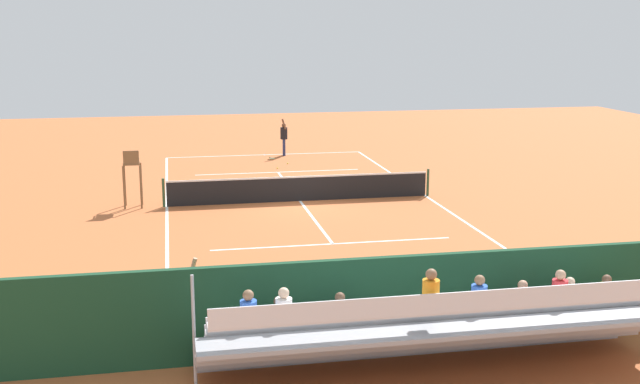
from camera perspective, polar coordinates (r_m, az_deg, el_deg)
The scene contains 13 objects.
ground_plane at distance 29.65m, azimuth -1.48°, elevation -0.67°, with size 60.00×60.00×0.00m, color #BC6033.
court_line_markings at distance 29.69m, azimuth -1.49°, elevation -0.65°, with size 10.10×22.20×0.01m.
tennis_net at distance 29.55m, azimuth -1.48°, elevation 0.28°, with size 10.30×0.10×1.07m.
backdrop_wall at distance 16.27m, azimuth 6.81°, elevation -8.00°, with size 18.00×0.16×2.00m, color #194228.
bleacher_stand at distance 15.13m, azimuth 8.38°, elevation -9.86°, with size 9.06×2.40×2.48m.
umpire_chair at distance 29.19m, azimuth -13.64°, elevation 1.42°, with size 0.67×0.67×2.14m.
courtside_bench at distance 18.29m, azimuth 16.20°, elevation -7.57°, with size 1.80×0.40×0.93m.
equipment_bag at distance 17.63m, azimuth 11.32°, elevation -9.39°, with size 0.90×0.36×0.36m, color black.
tennis_player at distance 39.92m, azimuth -2.67°, elevation 4.14°, with size 0.40×0.55×1.93m.
tennis_racket at distance 39.18m, azimuth -3.54°, elevation 2.49°, with size 0.37×0.59×0.03m.
tennis_ball_near at distance 36.36m, azimuth -3.15°, elevation 1.77°, with size 0.07×0.07×0.07m, color #CCDB33.
tennis_ball_far at distance 37.59m, azimuth -2.39°, elevation 2.12°, with size 0.07×0.07×0.07m, color #CCDB33.
line_judge at distance 16.22m, azimuth -9.42°, elevation -8.08°, with size 0.42×0.55×1.93m.
Camera 1 is at (4.77, 28.52, 6.59)m, focal length 43.59 mm.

